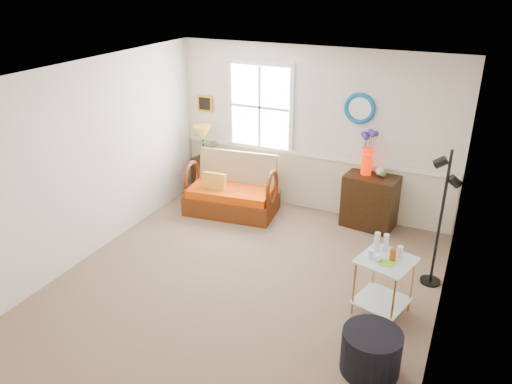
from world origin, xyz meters
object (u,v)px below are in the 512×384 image
at_px(floor_lamp, 440,220).
at_px(ottoman, 371,352).
at_px(lamp_stand, 206,175).
at_px(loveseat, 231,186).
at_px(side_table, 383,286).
at_px(cabinet, 370,201).

height_order(floor_lamp, ottoman, floor_lamp).
distance_m(lamp_stand, floor_lamp, 4.17).
relative_size(loveseat, lamp_stand, 2.15).
bearing_deg(lamp_stand, side_table, -31.05).
distance_m(cabinet, side_table, 2.16).
relative_size(loveseat, ottoman, 2.44).
height_order(loveseat, floor_lamp, floor_lamp).
xyz_separation_m(lamp_stand, side_table, (3.50, -2.11, 0.02)).
height_order(lamp_stand, cabinet, cabinet).
bearing_deg(floor_lamp, ottoman, -100.26).
bearing_deg(side_table, ottoman, -84.34).
bearing_deg(floor_lamp, loveseat, 167.65).
bearing_deg(loveseat, cabinet, 5.34).
relative_size(loveseat, cabinet, 1.73).
distance_m(cabinet, floor_lamp, 1.68).
bearing_deg(ottoman, lamp_stand, 139.60).
bearing_deg(side_table, floor_lamp, 62.84).
distance_m(loveseat, lamp_stand, 0.91).
height_order(cabinet, ottoman, cabinet).
bearing_deg(ottoman, side_table, 95.66).
xyz_separation_m(loveseat, lamp_stand, (-0.75, 0.50, -0.13)).
relative_size(cabinet, floor_lamp, 0.46).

